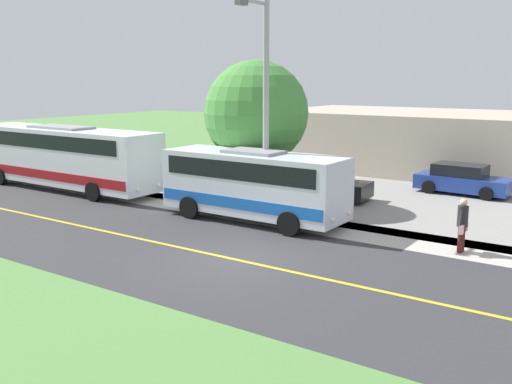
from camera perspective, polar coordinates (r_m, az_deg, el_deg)
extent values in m
plane|color=#548442|center=(18.06, -2.09, -6.72)|extent=(120.00, 120.00, 0.00)
cube|color=#333335|center=(18.06, -2.09, -6.71)|extent=(8.00, 100.00, 0.01)
cube|color=#B2ADA3|center=(22.29, 5.87, -3.27)|extent=(2.40, 100.00, 0.01)
cube|color=gray|center=(27.75, 18.51, -0.90)|extent=(14.00, 36.00, 0.01)
cube|color=gold|center=(18.06, -2.09, -6.70)|extent=(0.16, 100.00, 0.00)
cube|color=silver|center=(22.54, -0.24, 0.91)|extent=(2.30, 7.53, 2.35)
cube|color=blue|center=(22.66, -0.24, -0.64)|extent=(2.34, 7.38, 0.44)
cube|color=black|center=(22.44, -0.24, 2.48)|extent=(2.34, 6.78, 0.70)
cube|color=gray|center=(22.35, -0.24, 4.02)|extent=(1.38, 2.26, 0.12)
cylinder|color=black|center=(22.54, 6.33, -1.94)|extent=(0.25, 0.90, 0.90)
cylinder|color=black|center=(20.59, 3.30, -3.17)|extent=(0.25, 0.90, 0.90)
cylinder|color=black|center=(25.01, -3.15, -0.57)|extent=(0.25, 0.90, 0.90)
cylinder|color=black|center=(23.27, -6.60, -1.53)|extent=(0.25, 0.90, 0.90)
sphere|color=#F2EACC|center=(21.40, 9.11, -2.04)|extent=(0.20, 0.20, 0.20)
sphere|color=#F2EACC|center=(20.29, 7.58, -2.73)|extent=(0.20, 0.20, 0.20)
cube|color=white|center=(30.74, -18.62, 3.46)|extent=(2.46, 11.86, 2.73)
cube|color=maroon|center=(30.86, -18.52, 1.97)|extent=(2.50, 11.63, 0.44)
cube|color=black|center=(30.65, -18.71, 4.97)|extent=(2.50, 10.68, 0.70)
cube|color=gray|center=(30.60, -18.78, 6.10)|extent=(1.48, 3.56, 0.12)
cylinder|color=black|center=(28.94, -12.10, 0.82)|extent=(0.25, 0.90, 0.90)
cylinder|color=black|center=(27.34, -15.82, 0.03)|extent=(0.25, 0.90, 0.90)
cylinder|color=black|center=(34.58, -20.57, 2.03)|extent=(0.25, 0.90, 0.90)
cylinder|color=black|center=(33.25, -24.01, 1.42)|extent=(0.25, 0.90, 0.90)
sphere|color=#F2EACC|center=(26.92, -9.62, 0.68)|extent=(0.20, 0.20, 0.20)
sphere|color=#F2EACC|center=(25.98, -11.68, 0.22)|extent=(0.20, 0.20, 0.20)
cylinder|color=#4C1919|center=(19.95, 19.74, -4.36)|extent=(0.18, 0.18, 0.86)
cylinder|color=#4C1919|center=(19.76, 19.59, -4.50)|extent=(0.18, 0.18, 0.86)
cylinder|color=#262628|center=(19.67, 19.81, -2.27)|extent=(0.34, 0.34, 0.68)
sphere|color=beige|center=(19.57, 19.90, -0.97)|extent=(0.23, 0.23, 0.23)
cylinder|color=#262628|center=(19.83, 19.96, -2.07)|extent=(0.28, 0.10, 0.61)
cube|color=beige|center=(19.99, 20.07, -3.23)|extent=(0.20, 0.12, 0.28)
cylinder|color=#262628|center=(19.49, 19.68, -2.28)|extent=(0.28, 0.10, 0.61)
cube|color=beige|center=(19.50, 19.68, -3.56)|extent=(0.20, 0.12, 0.28)
cylinder|color=#9E9EA3|center=(22.55, 0.99, 7.82)|extent=(0.24, 0.24, 8.44)
cylinder|color=#9E9EA3|center=(22.01, -0.18, 18.36)|extent=(1.60, 0.14, 0.14)
cube|color=#59595B|center=(21.35, -1.46, 18.30)|extent=(0.50, 0.24, 0.20)
cube|color=black|center=(27.09, 6.62, 0.46)|extent=(2.17, 4.54, 0.70)
cube|color=black|center=(27.05, 6.26, 1.82)|extent=(1.73, 2.54, 0.57)
cylinder|color=black|center=(27.47, 9.96, 0.07)|extent=(0.27, 0.66, 0.64)
cylinder|color=black|center=(25.81, 8.62, -0.61)|extent=(0.27, 0.66, 0.64)
cylinder|color=black|center=(28.47, 4.78, 0.59)|extent=(0.27, 0.66, 0.64)
cylinder|color=black|center=(26.87, 3.18, -0.02)|extent=(0.27, 0.66, 0.64)
cube|color=navy|center=(29.74, 19.85, 0.83)|extent=(2.05, 4.49, 0.70)
cube|color=black|center=(29.70, 19.57, 2.08)|extent=(1.66, 2.50, 0.57)
cylinder|color=black|center=(30.26, 22.80, 0.38)|extent=(0.26, 0.65, 0.64)
cylinder|color=black|center=(28.55, 21.86, -0.16)|extent=(0.26, 0.65, 0.64)
cylinder|color=black|center=(31.04, 17.95, 0.97)|extent=(0.26, 0.65, 0.64)
cylinder|color=black|center=(29.37, 16.76, 0.48)|extent=(0.26, 0.65, 0.64)
cylinder|color=brown|center=(26.05, 0.01, 1.49)|extent=(0.36, 0.36, 2.30)
sphere|color=#478C3D|center=(25.72, 0.01, 7.85)|extent=(4.65, 4.65, 4.65)
cube|color=#B7A893|center=(37.13, 16.72, 4.89)|extent=(10.00, 18.26, 3.51)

